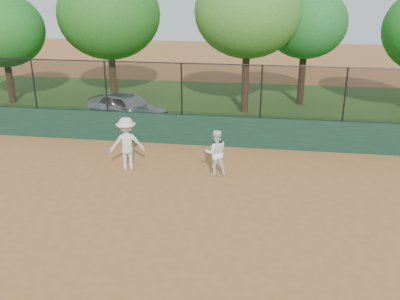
# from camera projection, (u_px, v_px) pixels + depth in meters

# --- Properties ---
(ground) EXTENTS (80.00, 80.00, 0.00)m
(ground) POSITION_uv_depth(u_px,v_px,m) (158.00, 218.00, 12.01)
(ground) COLOR #A76936
(ground) RESTS_ON ground
(back_wall) EXTENTS (26.00, 0.20, 1.20)m
(back_wall) POSITION_uv_depth(u_px,v_px,m) (195.00, 130.00, 17.36)
(back_wall) COLOR #193827
(back_wall) RESTS_ON ground
(grass_strip) EXTENTS (36.00, 12.00, 0.01)m
(grass_strip) POSITION_uv_depth(u_px,v_px,m) (214.00, 106.00, 23.13)
(grass_strip) COLOR #284E18
(grass_strip) RESTS_ON ground
(parked_car) EXTENTS (4.34, 3.20, 1.38)m
(parked_car) POSITION_uv_depth(u_px,v_px,m) (127.00, 107.00, 20.19)
(parked_car) COLOR silver
(parked_car) RESTS_ON ground
(player_second) EXTENTS (0.87, 0.75, 1.53)m
(player_second) POSITION_uv_depth(u_px,v_px,m) (216.00, 152.00, 14.55)
(player_second) COLOR white
(player_second) RESTS_ON ground
(player_main) EXTENTS (1.33, 1.04, 2.14)m
(player_main) POSITION_uv_depth(u_px,v_px,m) (127.00, 143.00, 14.96)
(player_main) COLOR beige
(player_main) RESTS_ON ground
(fence_assembly) EXTENTS (26.00, 0.06, 2.00)m
(fence_assembly) POSITION_uv_depth(u_px,v_px,m) (194.00, 89.00, 16.80)
(fence_assembly) COLOR black
(fence_assembly) RESTS_ON back_wall
(tree_0) EXTENTS (4.29, 3.90, 5.61)m
(tree_0) POSITION_uv_depth(u_px,v_px,m) (2.00, 30.00, 22.55)
(tree_0) COLOR #412A17
(tree_0) RESTS_ON ground
(tree_1) EXTENTS (5.43, 4.93, 6.81)m
(tree_1) POSITION_uv_depth(u_px,v_px,m) (109.00, 14.00, 23.31)
(tree_1) COLOR #452E18
(tree_1) RESTS_ON ground
(tree_2) EXTENTS (4.96, 4.51, 6.92)m
(tree_2) POSITION_uv_depth(u_px,v_px,m) (248.00, 12.00, 20.43)
(tree_2) COLOR #4B2E1B
(tree_2) RESTS_ON ground
(tree_3) EXTENTS (4.09, 3.72, 5.91)m
(tree_3) POSITION_uv_depth(u_px,v_px,m) (306.00, 23.00, 22.09)
(tree_3) COLOR #3B2513
(tree_3) RESTS_ON ground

